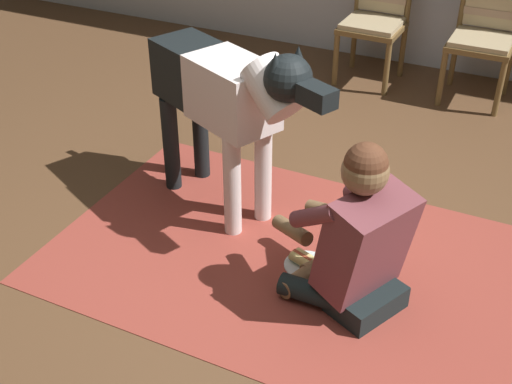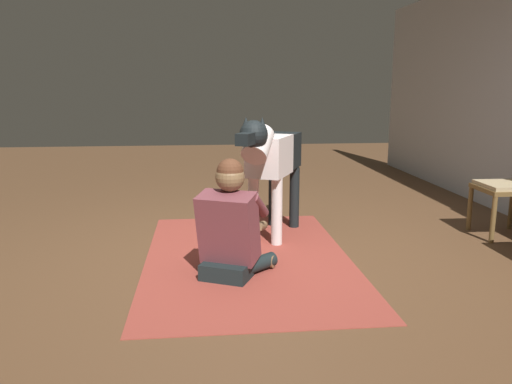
# 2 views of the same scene
# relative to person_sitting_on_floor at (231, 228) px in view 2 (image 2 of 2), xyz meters

# --- Properties ---
(ground_plane) EXTENTS (16.00, 16.00, 0.00)m
(ground_plane) POSITION_rel_person_sitting_on_floor_xyz_m (-0.44, 0.10, -0.36)
(ground_plane) COLOR brown
(area_rug) EXTENTS (2.57, 1.63, 0.01)m
(area_rug) POSITION_rel_person_sitting_on_floor_xyz_m (-0.35, 0.15, -0.35)
(area_rug) COLOR brown
(area_rug) RESTS_ON ground
(person_sitting_on_floor) EXTENTS (0.73, 0.62, 0.86)m
(person_sitting_on_floor) POSITION_rel_person_sitting_on_floor_xyz_m (0.00, 0.00, 0.00)
(person_sitting_on_floor) COLOR black
(person_sitting_on_floor) RESTS_ON ground
(large_dog) EXTENTS (1.33, 0.71, 1.12)m
(large_dog) POSITION_rel_person_sitting_on_floor_xyz_m (-0.89, 0.41, 0.37)
(large_dog) COLOR silver
(large_dog) RESTS_ON ground
(hot_dog_on_plate) EXTENTS (0.23, 0.23, 0.06)m
(hot_dog_on_plate) POSITION_rel_person_sitting_on_floor_xyz_m (-0.29, 0.13, -0.33)
(hot_dog_on_plate) COLOR silver
(hot_dog_on_plate) RESTS_ON ground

